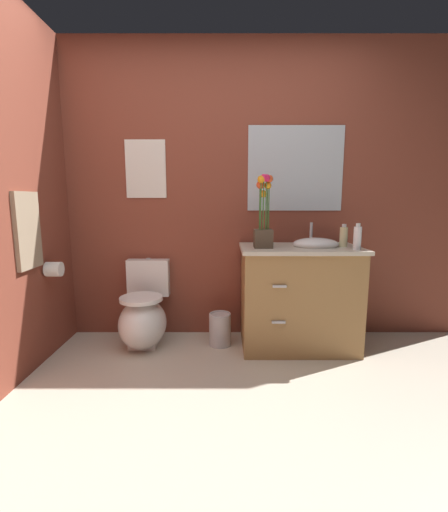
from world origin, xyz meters
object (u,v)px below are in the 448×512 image
Objects in this scene: vanity_cabinet at (299,296)px; soap_bottle at (358,238)px; lotion_bottle at (344,236)px; wall_poster at (146,169)px; flower_vase at (264,219)px; trash_bin at (220,329)px; toilet at (144,316)px; wall_mirror at (296,169)px; hanging_towel at (28,231)px; toilet_paper_roll at (54,269)px.

soap_bottle reaches higher than vanity_cabinet.
wall_poster is (-1.60, 0.30, 0.54)m from lotion_bottle.
trash_bin is at bearing 166.27° from flower_vase.
wall_mirror is (1.26, 0.27, 1.21)m from toilet.
toilet is 1.44× the size of wall_poster.
flower_vase is 0.69× the size of wall_mirror.
flower_vase reaches higher than hanging_towel.
vanity_cabinet is at bearing -1.20° from toilet.
wall_poster is 1.26m from wall_mirror.
vanity_cabinet is 1.07m from wall_mirror.
hanging_towel reaches higher than trash_bin.
trash_bin is at bearing 169.02° from soap_bottle.
wall_mirror is at bearing 23.08° from trash_bin.
wall_mirror is at bearing 19.15° from hanging_towel.
hanging_towel reaches higher than toilet.
flower_vase is 1.66m from hanging_towel.
wall_mirror is 2.08m from toilet_paper_roll.
trash_bin is at bearing 178.42° from lotion_bottle.
lotion_bottle is at bearing -1.58° from trash_bin.
trash_bin is at bearing 8.89° from toilet_paper_roll.
wall_poster is 0.92× the size of hanging_towel.
wall_poster is at bearing 45.15° from hanging_towel.
vanity_cabinet is 0.69m from flower_vase.
wall_poster reaches higher than trash_bin.
soap_bottle reaches higher than lotion_bottle.
wall_poster is at bearing 156.68° from trash_bin.
toilet reaches higher than trash_bin.
vanity_cabinet is at bearing 155.33° from soap_bottle.
lotion_bottle is 0.70m from wall_mirror.
soap_bottle is 0.38× the size of hanging_towel.
lotion_bottle is at bearing -41.51° from wall_mirror.
wall_mirror is (-0.38, 0.47, 0.53)m from soap_bottle.
wall_mirror is 7.27× the size of toilet_paper_roll.
flower_vase is at bearing -20.12° from wall_poster.
soap_bottle is (0.68, -0.12, -0.13)m from flower_vase.
wall_mirror is (-0.00, 0.29, 1.02)m from vanity_cabinet.
lotion_bottle reaches higher than trash_bin.
wall_poster is (-1.26, 0.29, 1.02)m from vanity_cabinet.
lotion_bottle is 1.71m from wall_poster.
vanity_cabinet is 0.59m from lotion_bottle.
wall_poster reaches higher than soap_bottle.
wall_poster is 4.36× the size of toilet_paper_roll.
soap_bottle is 1.10× the size of lotion_bottle.
toilet_paper_roll is (-0.61, -0.46, -0.77)m from wall_poster.
toilet is 1.23m from wall_poster.
soap_bottle reaches higher than toilet_paper_roll.
wall_mirror is at bearing 11.98° from toilet.
soap_bottle is 0.41× the size of wall_poster.
wall_poster is at bearing 159.88° from flower_vase.
toilet_paper_roll is (-2.21, -0.17, -0.23)m from lotion_bottle.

